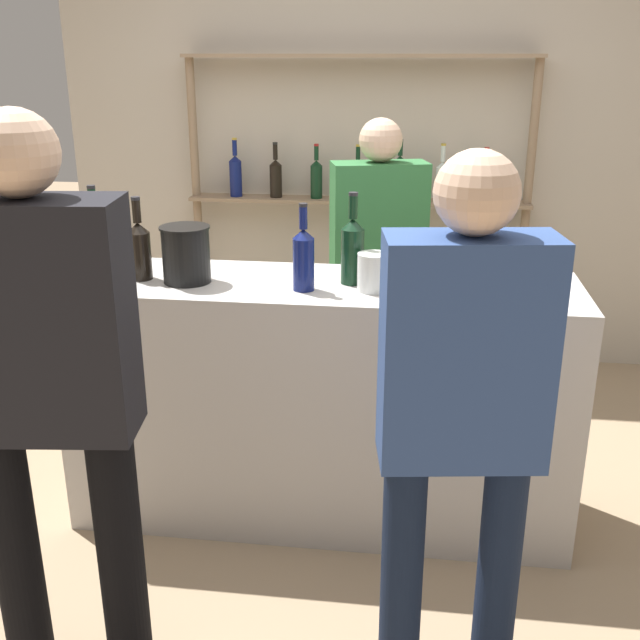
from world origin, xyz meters
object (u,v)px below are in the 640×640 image
(counter_bottle_3, at_px, (139,249))
(cork_jar, at_px, (374,272))
(counter_bottle_0, at_px, (304,257))
(counter_bottle_1, at_px, (353,249))
(server_behind_counter, at_px, (378,255))
(wine_glass, at_px, (512,264))
(customer_left, at_px, (45,377))
(ice_bucket, at_px, (186,254))
(counter_bottle_2, at_px, (97,245))
(customer_right, at_px, (462,404))

(counter_bottle_3, height_order, cork_jar, counter_bottle_3)
(counter_bottle_0, bearing_deg, counter_bottle_1, 32.96)
(cork_jar, height_order, server_behind_counter, server_behind_counter)
(wine_glass, distance_m, customer_left, 1.60)
(counter_bottle_1, bearing_deg, ice_bucket, -174.02)
(counter_bottle_1, height_order, customer_left, customer_left)
(counter_bottle_2, height_order, counter_bottle_3, counter_bottle_2)
(counter_bottle_1, distance_m, customer_right, 0.97)
(server_behind_counter, bearing_deg, customer_left, -39.16)
(counter_bottle_3, distance_m, wine_glass, 1.39)
(counter_bottle_1, relative_size, counter_bottle_3, 1.08)
(customer_right, bearing_deg, ice_bucket, 42.69)
(wine_glass, bearing_deg, counter_bottle_3, 178.54)
(counter_bottle_1, bearing_deg, wine_glass, -8.37)
(counter_bottle_0, distance_m, counter_bottle_3, 0.64)
(counter_bottle_1, distance_m, wine_glass, 0.58)
(wine_glass, bearing_deg, customer_right, -104.27)
(counter_bottle_3, bearing_deg, wine_glass, -1.46)
(customer_right, bearing_deg, counter_bottle_2, 51.25)
(counter_bottle_3, distance_m, server_behind_counter, 1.25)
(counter_bottle_2, relative_size, server_behind_counter, 0.23)
(counter_bottle_2, distance_m, ice_bucket, 0.34)
(server_behind_counter, bearing_deg, counter_bottle_1, -18.34)
(wine_glass, distance_m, server_behind_counter, 1.08)
(wine_glass, bearing_deg, server_behind_counter, 119.71)
(counter_bottle_1, distance_m, counter_bottle_3, 0.81)
(server_behind_counter, bearing_deg, counter_bottle_3, -59.12)
(counter_bottle_2, xyz_separation_m, server_behind_counter, (1.01, 0.92, -0.24))
(counter_bottle_1, bearing_deg, customer_left, -128.49)
(counter_bottle_0, relative_size, wine_glass, 2.00)
(ice_bucket, bearing_deg, cork_jar, -1.45)
(counter_bottle_2, relative_size, wine_glass, 2.27)
(counter_bottle_3, relative_size, ice_bucket, 1.48)
(counter_bottle_2, bearing_deg, wine_glass, 0.06)
(server_behind_counter, xyz_separation_m, customer_left, (-0.81, -1.79, 0.09))
(server_behind_counter, relative_size, customer_right, 0.96)
(counter_bottle_3, xyz_separation_m, cork_jar, (0.90, -0.03, -0.05))
(counter_bottle_1, distance_m, customer_left, 1.23)
(customer_right, bearing_deg, customer_left, 85.65)
(counter_bottle_1, relative_size, server_behind_counter, 0.22)
(counter_bottle_0, xyz_separation_m, ice_bucket, (-0.45, 0.04, -0.02))
(counter_bottle_1, distance_m, ice_bucket, 0.63)
(counter_bottle_3, distance_m, cork_jar, 0.90)
(wine_glass, bearing_deg, customer_left, -146.94)
(wine_glass, height_order, customer_left, customer_left)
(cork_jar, height_order, customer_left, customer_left)
(counter_bottle_0, height_order, customer_right, customer_right)
(ice_bucket, bearing_deg, customer_right, -39.19)
(ice_bucket, bearing_deg, counter_bottle_3, 175.17)
(counter_bottle_3, distance_m, customer_left, 0.91)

